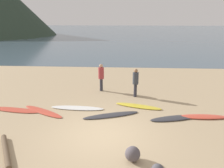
{
  "coord_description": "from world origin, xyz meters",
  "views": [
    {
      "loc": [
        0.86,
        -7.75,
        4.39
      ],
      "look_at": [
        0.05,
        4.86,
        0.6
      ],
      "focal_mm": 36.1,
      "sensor_mm": 36.0,
      "label": 1
    }
  ],
  "objects_px": {
    "driftwood_log": "(6,151)",
    "surfboard_1": "(43,111)",
    "person_0": "(101,75)",
    "surfboard_0": "(15,110)",
    "surfboard_3": "(111,115)",
    "beach_rock_far": "(133,154)",
    "surfboard_2": "(77,108)",
    "person_1": "(136,80)",
    "surfboard_4": "(138,106)",
    "surfboard_5": "(174,118)",
    "surfboard_6": "(203,117)"
  },
  "relations": [
    {
      "from": "driftwood_log",
      "to": "surfboard_1",
      "type": "bearing_deg",
      "value": 89.47
    },
    {
      "from": "surfboard_1",
      "to": "person_0",
      "type": "height_order",
      "value": "person_0"
    },
    {
      "from": "surfboard_1",
      "to": "person_0",
      "type": "xyz_separation_m",
      "value": [
        2.44,
        3.41,
        0.96
      ]
    },
    {
      "from": "surfboard_0",
      "to": "surfboard_3",
      "type": "xyz_separation_m",
      "value": [
        4.7,
        -0.31,
        0.0
      ]
    },
    {
      "from": "surfboard_3",
      "to": "person_0",
      "type": "xyz_separation_m",
      "value": [
        -0.85,
        3.63,
        0.96
      ]
    },
    {
      "from": "surfboard_0",
      "to": "beach_rock_far",
      "type": "xyz_separation_m",
      "value": [
        5.61,
        -3.63,
        0.21
      ]
    },
    {
      "from": "surfboard_0",
      "to": "surfboard_2",
      "type": "bearing_deg",
      "value": 17.41
    },
    {
      "from": "surfboard_1",
      "to": "person_1",
      "type": "height_order",
      "value": "person_1"
    },
    {
      "from": "surfboard_4",
      "to": "person_0",
      "type": "distance_m",
      "value": 3.41
    },
    {
      "from": "surfboard_5",
      "to": "beach_rock_far",
      "type": "distance_m",
      "value": 3.72
    },
    {
      "from": "surfboard_2",
      "to": "beach_rock_far",
      "type": "bearing_deg",
      "value": -54.09
    },
    {
      "from": "person_0",
      "to": "beach_rock_far",
      "type": "bearing_deg",
      "value": -21.43
    },
    {
      "from": "surfboard_1",
      "to": "surfboard_3",
      "type": "relative_size",
      "value": 0.96
    },
    {
      "from": "surfboard_1",
      "to": "surfboard_4",
      "type": "relative_size",
      "value": 1.06
    },
    {
      "from": "surfboard_5",
      "to": "driftwood_log",
      "type": "height_order",
      "value": "driftwood_log"
    },
    {
      "from": "surfboard_6",
      "to": "driftwood_log",
      "type": "relative_size",
      "value": 1.04
    },
    {
      "from": "surfboard_2",
      "to": "surfboard_6",
      "type": "xyz_separation_m",
      "value": [
        5.91,
        -0.68,
        0.01
      ]
    },
    {
      "from": "driftwood_log",
      "to": "person_0",
      "type": "bearing_deg",
      "value": 70.08
    },
    {
      "from": "surfboard_6",
      "to": "person_0",
      "type": "height_order",
      "value": "person_0"
    },
    {
      "from": "person_0",
      "to": "driftwood_log",
      "type": "height_order",
      "value": "person_0"
    },
    {
      "from": "surfboard_0",
      "to": "surfboard_2",
      "type": "relative_size",
      "value": 0.97
    },
    {
      "from": "surfboard_3",
      "to": "beach_rock_far",
      "type": "height_order",
      "value": "beach_rock_far"
    },
    {
      "from": "surfboard_5",
      "to": "surfboard_6",
      "type": "distance_m",
      "value": 1.34
    },
    {
      "from": "surfboard_3",
      "to": "person_1",
      "type": "xyz_separation_m",
      "value": [
        1.19,
        2.7,
        0.92
      ]
    },
    {
      "from": "surfboard_2",
      "to": "person_1",
      "type": "relative_size",
      "value": 1.64
    },
    {
      "from": "surfboard_5",
      "to": "surfboard_3",
      "type": "bearing_deg",
      "value": 161.19
    },
    {
      "from": "surfboard_4",
      "to": "beach_rock_far",
      "type": "bearing_deg",
      "value": -77.88
    },
    {
      "from": "driftwood_log",
      "to": "surfboard_4",
      "type": "bearing_deg",
      "value": 43.23
    },
    {
      "from": "surfboard_1",
      "to": "surfboard_6",
      "type": "distance_m",
      "value": 7.45
    },
    {
      "from": "surfboard_1",
      "to": "person_1",
      "type": "xyz_separation_m",
      "value": [
        4.48,
        2.48,
        0.92
      ]
    },
    {
      "from": "surfboard_2",
      "to": "surfboard_3",
      "type": "relative_size",
      "value": 1.01
    },
    {
      "from": "surfboard_1",
      "to": "surfboard_2",
      "type": "xyz_separation_m",
      "value": [
        1.55,
        0.53,
        0.0
      ]
    },
    {
      "from": "surfboard_5",
      "to": "driftwood_log",
      "type": "xyz_separation_m",
      "value": [
        -6.16,
        -3.03,
        0.05
      ]
    },
    {
      "from": "surfboard_5",
      "to": "driftwood_log",
      "type": "distance_m",
      "value": 6.87
    },
    {
      "from": "surfboard_3",
      "to": "surfboard_6",
      "type": "height_order",
      "value": "surfboard_6"
    },
    {
      "from": "surfboard_0",
      "to": "surfboard_1",
      "type": "bearing_deg",
      "value": 5.11
    },
    {
      "from": "surfboard_3",
      "to": "surfboard_5",
      "type": "xyz_separation_m",
      "value": [
        2.85,
        -0.15,
        0.0
      ]
    },
    {
      "from": "surfboard_6",
      "to": "person_1",
      "type": "bearing_deg",
      "value": 137.0
    },
    {
      "from": "surfboard_5",
      "to": "surfboard_4",
      "type": "bearing_deg",
      "value": 123.64
    },
    {
      "from": "surfboard_3",
      "to": "beach_rock_far",
      "type": "relative_size",
      "value": 5.42
    },
    {
      "from": "surfboard_0",
      "to": "beach_rock_far",
      "type": "height_order",
      "value": "beach_rock_far"
    },
    {
      "from": "surfboard_0",
      "to": "surfboard_5",
      "type": "xyz_separation_m",
      "value": [
        7.55,
        -0.46,
        0.01
      ]
    },
    {
      "from": "surfboard_4",
      "to": "beach_rock_far",
      "type": "distance_m",
      "value": 4.51
    },
    {
      "from": "surfboard_2",
      "to": "driftwood_log",
      "type": "height_order",
      "value": "driftwood_log"
    },
    {
      "from": "surfboard_1",
      "to": "surfboard_3",
      "type": "height_order",
      "value": "surfboard_3"
    },
    {
      "from": "surfboard_3",
      "to": "person_1",
      "type": "bearing_deg",
      "value": 45.95
    },
    {
      "from": "person_0",
      "to": "beach_rock_far",
      "type": "height_order",
      "value": "person_0"
    },
    {
      "from": "surfboard_0",
      "to": "surfboard_5",
      "type": "distance_m",
      "value": 7.56
    },
    {
      "from": "person_0",
      "to": "driftwood_log",
      "type": "relative_size",
      "value": 0.8
    },
    {
      "from": "surfboard_2",
      "to": "surfboard_4",
      "type": "height_order",
      "value": "surfboard_4"
    }
  ]
}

